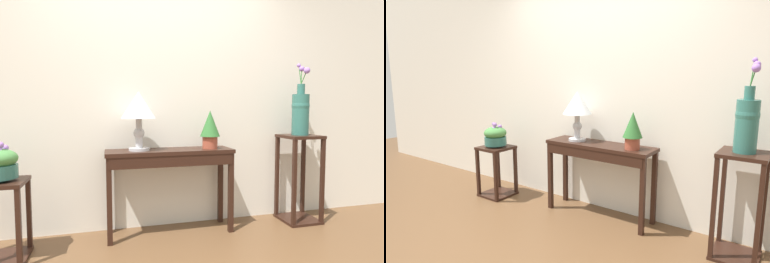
% 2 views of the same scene
% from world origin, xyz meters
% --- Properties ---
extents(back_wall_with_art, '(9.00, 0.10, 2.80)m').
position_xyz_m(back_wall_with_art, '(0.00, 1.46, 1.40)').
color(back_wall_with_art, silver).
rests_on(back_wall_with_art, ground).
extents(console_table, '(1.17, 0.34, 0.79)m').
position_xyz_m(console_table, '(0.12, 1.17, 0.66)').
color(console_table, black).
rests_on(console_table, ground).
extents(table_lamp, '(0.31, 0.31, 0.53)m').
position_xyz_m(table_lamp, '(-0.16, 1.19, 1.16)').
color(table_lamp, '#B7B7BC').
rests_on(table_lamp, console_table).
extents(potted_plant_on_console, '(0.19, 0.19, 0.36)m').
position_xyz_m(potted_plant_on_console, '(0.50, 1.17, 0.99)').
color(potted_plant_on_console, '#9E4733').
rests_on(potted_plant_on_console, console_table).
extents(pedestal_stand_left, '(0.36, 0.36, 0.62)m').
position_xyz_m(pedestal_stand_left, '(-1.22, 0.98, 0.31)').
color(pedestal_stand_left, black).
rests_on(pedestal_stand_left, ground).
extents(pedestal_stand_right, '(0.36, 0.36, 0.90)m').
position_xyz_m(pedestal_stand_right, '(1.47, 1.15, 0.45)').
color(pedestal_stand_right, black).
rests_on(pedestal_stand_right, ground).
extents(flower_vase_tall_right, '(0.18, 0.18, 0.73)m').
position_xyz_m(flower_vase_tall_right, '(1.47, 1.15, 1.15)').
color(flower_vase_tall_right, '#2D665B').
rests_on(flower_vase_tall_right, pedestal_stand_right).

